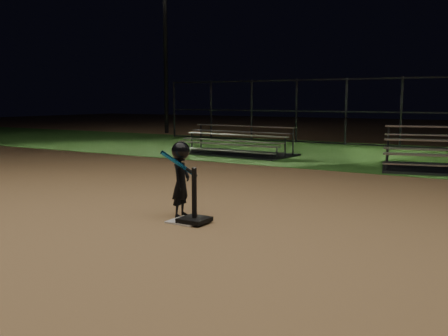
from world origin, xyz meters
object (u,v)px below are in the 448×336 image
batting_tee (194,212)px  bleacher_left (235,149)px  child_batter (181,177)px  light_pole_left (165,34)px  home_plate (187,221)px

batting_tee → bleacher_left: (-3.99, 7.95, 0.02)m
batting_tee → bleacher_left: bearing=116.6°
child_batter → light_pole_left: light_pole_left is taller
child_batter → light_pole_left: bearing=27.9°
child_batter → bleacher_left: child_batter is taller
home_plate → child_batter: size_ratio=0.41×
child_batter → light_pole_left: (-11.73, 14.71, 4.36)m
batting_tee → child_batter: 0.65m
batting_tee → child_batter: bearing=148.2°
batting_tee → child_batter: size_ratio=0.69×
home_plate → child_batter: (-0.27, 0.23, 0.58)m
home_plate → light_pole_left: (-12.00, 14.94, 4.93)m
home_plate → light_pole_left: size_ratio=0.05×
batting_tee → light_pole_left: size_ratio=0.09×
child_batter → bleacher_left: size_ratio=0.30×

